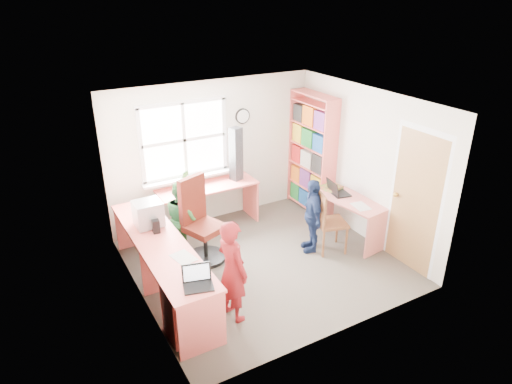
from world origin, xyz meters
TOP-DOWN VIEW (x-y plane):
  - room at (0.01, 0.10)m, footprint 3.64×3.44m
  - l_desk at (-1.31, -0.28)m, footprint 2.38×2.95m
  - right_desk at (1.54, -0.03)m, footprint 0.70×1.27m
  - bookshelf at (1.65, 1.19)m, footprint 0.30×1.02m
  - swivel_chair at (-0.74, 0.60)m, footprint 0.76×0.76m
  - wooden_chair at (1.00, -0.15)m, footprint 0.53×0.53m
  - crt_monitor at (-1.49, 0.57)m, footprint 0.37×0.33m
  - laptop_left at (-1.44, -1.00)m, footprint 0.38×0.34m
  - laptop_right at (1.46, 0.22)m, footprint 0.35×0.40m
  - speaker_a at (-1.46, 0.34)m, footprint 0.10×0.10m
  - speaker_b at (-1.51, 0.82)m, footprint 0.10×0.10m
  - cd_tower at (0.29, 1.44)m, footprint 0.22×0.21m
  - game_box at (1.51, 0.41)m, footprint 0.34×0.34m
  - paper_a at (-1.37, -0.41)m, footprint 0.28×0.36m
  - paper_b at (1.50, -0.31)m, footprint 0.26×0.33m
  - potted_plant at (-0.62, 1.49)m, footprint 0.20×0.17m
  - person_red at (-0.93, -0.82)m, footprint 0.40×0.53m
  - person_green at (-0.91, 0.85)m, footprint 0.47×0.60m
  - person_navy at (0.82, -0.02)m, footprint 0.51×0.74m

SIDE VIEW (x-z plane):
  - l_desk at x=-1.31m, z-range 0.08..0.83m
  - right_desk at x=1.54m, z-range 0.16..0.86m
  - wooden_chair at x=1.00m, z-range 0.04..1.03m
  - swivel_chair at x=-0.74m, z-range -0.09..1.18m
  - person_navy at x=0.82m, z-range 0.00..1.17m
  - person_green at x=-0.91m, z-range 0.00..1.18m
  - person_red at x=-0.93m, z-range 0.00..1.32m
  - paper_b at x=1.50m, z-range 0.70..0.70m
  - game_box at x=1.51m, z-range 0.70..0.75m
  - paper_a at x=-1.37m, z-range 0.75..0.75m
  - laptop_right at x=1.46m, z-range 0.63..0.88m
  - laptop_left at x=-1.44m, z-range 0.69..0.91m
  - speaker_a at x=-1.46m, z-range 0.75..0.93m
  - speaker_b at x=-1.51m, z-range 0.75..0.93m
  - potted_plant at x=-0.62m, z-range 0.75..1.08m
  - crt_monitor at x=-1.49m, z-range 0.75..1.11m
  - bookshelf at x=1.65m, z-range -0.05..2.05m
  - cd_tower at x=0.29m, z-range 0.75..1.65m
  - room at x=0.01m, z-range 0.00..2.44m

